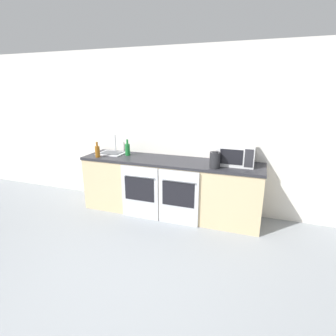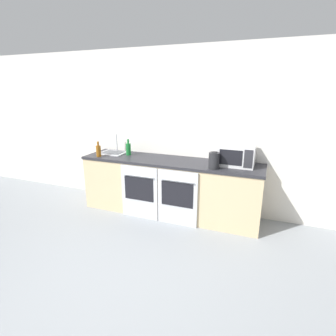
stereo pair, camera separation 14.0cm
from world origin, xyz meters
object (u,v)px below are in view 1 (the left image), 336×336
Objects in this scene: oven_right at (178,198)px; bottle_amber at (97,151)px; bottle_green at (128,149)px; sink at (112,153)px; kettle at (215,160)px; oven_left at (140,193)px; microwave at (236,154)px.

bottle_amber reaches higher than oven_right.
sink reaches higher than bottle_green.
oven_right is at bearing -164.94° from kettle.
oven_right is at bearing 0.00° from oven_left.
oven_left is at bearing -163.20° from microwave.
oven_left is at bearing -30.27° from sink.
sink is at bearing 73.24° from bottle_amber.
bottle_green is (-0.39, 0.40, 0.57)m from oven_left.
oven_left is 1.26m from kettle.
bottle_green is at bearing 134.47° from oven_left.
microwave is 2.17× the size of kettle.
bottle_green reaches higher than oven_right.
kettle is at bearing 6.72° from oven_left.
oven_left is 0.98m from bottle_amber.
oven_right is 1.23m from bottle_green.
oven_left is 1.62× the size of microwave.
bottle_green is at bearing 169.73° from kettle.
oven_right is 3.51× the size of kettle.
microwave is (1.36, 0.41, 0.62)m from oven_left.
microwave reaches higher than bottle_green.
microwave is (0.74, 0.41, 0.62)m from oven_right.
microwave reaches higher than oven_left.
bottle_amber is (-2.16, -0.29, -0.06)m from microwave.
sink reaches higher than bottle_amber.
bottle_green is 0.49m from bottle_amber.
oven_right is 3.36× the size of bottle_amber.
oven_right is 1.53m from bottle_amber.
kettle is 1.84m from sink.
oven_right is (0.62, 0.00, 0.00)m from oven_left.
bottle_green is 1.53m from kettle.
oven_left is 3.51× the size of kettle.
bottle_amber is 0.58× the size of sink.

